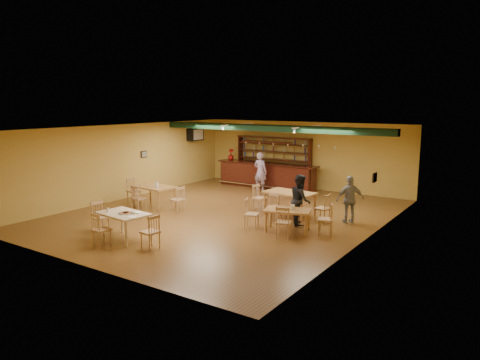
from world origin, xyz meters
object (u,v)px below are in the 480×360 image
Objects in this scene: bar_counter at (266,175)px; dining_table_c at (155,197)px; near_table at (124,226)px; patron_bar at (260,172)px; dining_table_d at (288,220)px; patron_right_a at (300,200)px; dining_table_b at (289,204)px.

dining_table_c is (-1.46, -5.72, -0.17)m from bar_counter.
patron_bar is (-0.55, 8.34, 0.46)m from near_table.
patron_bar reaches higher than bar_counter.
bar_counter is 3.58× the size of dining_table_d.
dining_table_c is 5.67m from patron_right_a.
dining_table_d is 4.81m from near_table.
dining_table_d is at bearing -58.05° from dining_table_b.
bar_counter is at bearing -77.85° from patron_bar.
patron_right_a is (0.80, -0.80, 0.39)m from dining_table_b.
patron_bar reaches higher than near_table.
bar_counter is at bearing 135.03° from dining_table_b.
dining_table_d is at bearing 50.79° from near_table.
patron_bar is (0.16, -0.83, 0.29)m from bar_counter.
dining_table_b is at bearing 98.50° from dining_table_d.
bar_counter is at bearing 101.20° from near_table.
dining_table_c is at bearing -104.34° from bar_counter.
patron_right_a is at bearing 13.90° from dining_table_c.
near_table is 0.90× the size of patron_right_a.
dining_table_b is 5.06m from dining_table_c.
near_table is (-3.46, -3.35, 0.05)m from dining_table_d.
bar_counter reaches higher than near_table.
dining_table_c is 1.09× the size of near_table.
dining_table_b is 1.20m from patron_right_a.
near_table is (-2.62, -5.07, -0.03)m from dining_table_b.
dining_table_d is at bearing 129.65° from patron_bar.
bar_counter is 5.28m from dining_table_b.
near_table is at bearing 94.66° from patron_bar.
dining_table_c reaches higher than near_table.
bar_counter is 7.16m from dining_table_d.
patron_bar is (-3.17, 3.27, 0.44)m from dining_table_b.
patron_right_a is at bearing 75.01° from dining_table_d.
patron_bar is 5.69m from patron_right_a.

